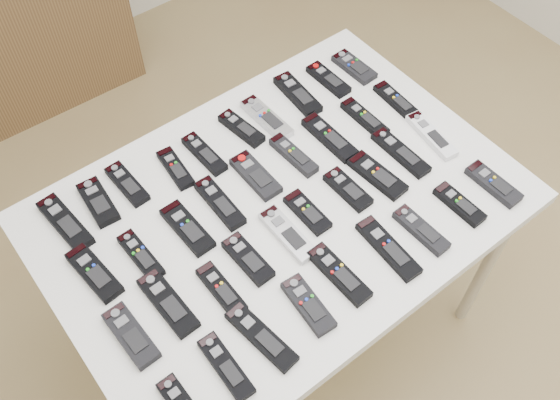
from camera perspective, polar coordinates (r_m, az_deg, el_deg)
ground at (r=2.36m, az=3.53°, el=-11.60°), size 4.00×4.00×0.00m
table at (r=1.73m, az=-0.00°, el=-1.51°), size 1.25×0.88×0.78m
remote_0 at (r=1.73m, az=-19.04°, el=-1.98°), size 0.07×0.20×0.02m
remote_1 at (r=1.74m, az=-16.29°, el=-0.18°), size 0.07×0.16×0.02m
remote_2 at (r=1.76m, az=-13.80°, el=1.43°), size 0.06×0.16×0.02m
remote_3 at (r=1.77m, az=-9.54°, el=2.87°), size 0.06×0.15×0.02m
remote_4 at (r=1.79m, az=-6.94°, el=4.21°), size 0.05×0.17×0.02m
remote_5 at (r=1.84m, az=-3.54°, el=6.55°), size 0.07×0.16×0.02m
remote_6 at (r=1.87m, az=-1.24°, el=7.48°), size 0.06×0.19×0.02m
remote_7 at (r=1.94m, az=1.62°, el=9.63°), size 0.07×0.19×0.02m
remote_8 at (r=1.99m, az=4.44°, el=10.93°), size 0.05×0.16×0.02m
remote_9 at (r=2.04m, az=6.79°, el=11.99°), size 0.06×0.16×0.02m
remote_10 at (r=1.62m, az=-16.62°, el=-6.39°), size 0.08×0.18×0.02m
remote_11 at (r=1.62m, az=-12.61°, el=-4.97°), size 0.05×0.16×0.02m
remote_12 at (r=1.65m, az=-8.47°, el=-2.55°), size 0.06×0.18×0.02m
remote_13 at (r=1.68m, az=-5.52°, el=-0.28°), size 0.05×0.18×0.02m
remote_14 at (r=1.73m, az=-2.25°, el=2.26°), size 0.06×0.17×0.02m
remote_15 at (r=1.77m, az=1.25°, el=4.13°), size 0.05×0.17×0.02m
remote_16 at (r=1.82m, az=4.54°, el=5.72°), size 0.06×0.20×0.02m
remote_17 at (r=1.89m, az=7.74°, el=7.42°), size 0.04×0.17×0.02m
remote_18 at (r=1.95m, az=10.62°, el=8.88°), size 0.05×0.17×0.02m
remote_19 at (r=1.52m, az=-13.46°, el=-11.95°), size 0.06×0.17×0.02m
remote_20 at (r=1.54m, az=-10.20°, el=-9.24°), size 0.07×0.19×0.02m
remote_21 at (r=1.54m, az=-5.38°, el=-8.16°), size 0.05×0.16×0.02m
remote_22 at (r=1.58m, az=-2.95°, el=-5.39°), size 0.06×0.16×0.02m
remote_23 at (r=1.62m, az=0.69°, el=-3.11°), size 0.05×0.18×0.02m
remote_24 at (r=1.66m, az=2.52°, el=-1.12°), size 0.05×0.15×0.02m
remote_25 at (r=1.71m, az=6.22°, el=0.98°), size 0.06×0.15×0.02m
remote_26 at (r=1.75m, az=8.88°, el=2.25°), size 0.07×0.18×0.02m
remote_27 at (r=1.81m, az=10.96°, el=4.28°), size 0.05×0.20×0.02m
remote_28 at (r=1.88m, az=13.68°, el=5.75°), size 0.07×0.19×0.02m
remote_30 at (r=1.46m, az=-4.96°, el=-14.93°), size 0.05×0.17×0.02m
remote_31 at (r=1.48m, az=-1.73°, el=-12.38°), size 0.08×0.20×0.02m
remote_32 at (r=1.52m, az=2.60°, el=-9.55°), size 0.07×0.17×0.02m
remote_33 at (r=1.56m, az=5.42°, el=-6.76°), size 0.06×0.19×0.02m
remote_34 at (r=1.62m, az=9.86°, el=-4.36°), size 0.06×0.20×0.02m
remote_35 at (r=1.66m, az=12.77°, el=-2.69°), size 0.05×0.17×0.02m
remote_36 at (r=1.74m, az=16.08°, el=-0.38°), size 0.05×0.15×0.02m
remote_37 at (r=1.81m, az=18.94°, el=1.40°), size 0.06×0.16×0.02m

